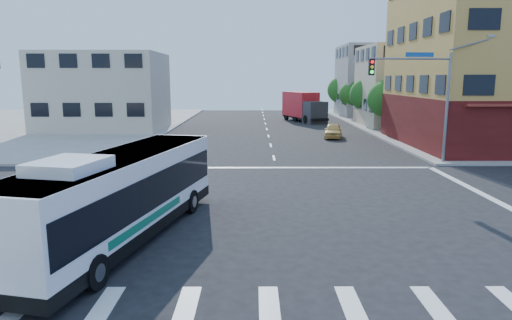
{
  "coord_description": "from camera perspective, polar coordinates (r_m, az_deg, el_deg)",
  "views": [
    {
      "loc": [
        -1.36,
        -18.0,
        5.45
      ],
      "look_at": [
        -1.28,
        3.12,
        1.64
      ],
      "focal_mm": 32.0,
      "sensor_mm": 36.0,
      "label": 1
    }
  ],
  "objects": [
    {
      "name": "ground",
      "position": [
        18.86,
        3.94,
        -6.59
      ],
      "size": [
        120.0,
        120.0,
        0.0
      ],
      "primitive_type": "plane",
      "color": "black",
      "rests_on": "ground"
    },
    {
      "name": "transit_bus",
      "position": [
        15.92,
        -16.39,
        -4.19
      ],
      "size": [
        4.73,
        11.28,
        3.27
      ],
      "rotation": [
        0.0,
        0.0,
        -0.22
      ],
      "color": "black",
      "rests_on": "ground"
    },
    {
      "name": "box_truck",
      "position": [
        58.19,
        5.99,
        6.56
      ],
      "size": [
        5.17,
        8.48,
        3.68
      ],
      "rotation": [
        0.0,
        0.0,
        0.37
      ],
      "color": "#28272C",
      "rests_on": "ground"
    },
    {
      "name": "street_tree_b",
      "position": [
        55.56,
        13.72,
        8.19
      ],
      "size": [
        3.8,
        3.8,
        5.79
      ],
      "color": "#322212",
      "rests_on": "ground"
    },
    {
      "name": "street_tree_d",
      "position": [
        71.19,
        10.63,
        8.79
      ],
      "size": [
        4.0,
        4.0,
        6.03
      ],
      "color": "#322212",
      "rests_on": "ground"
    },
    {
      "name": "street_tree_c",
      "position": [
        63.36,
        11.97,
        8.21
      ],
      "size": [
        3.4,
        3.4,
        5.29
      ],
      "color": "#322212",
      "rests_on": "ground"
    },
    {
      "name": "building_east_near",
      "position": [
        55.13,
        19.43,
        8.68
      ],
      "size": [
        12.06,
        10.06,
        9.0
      ],
      "color": "#BAA98E",
      "rests_on": "ground"
    },
    {
      "name": "building_west",
      "position": [
        50.49,
        -18.49,
        8.07
      ],
      "size": [
        12.06,
        10.06,
        8.0
      ],
      "color": "#BDB69C",
      "rests_on": "ground"
    },
    {
      "name": "parked_car",
      "position": [
        42.59,
        9.62,
        3.63
      ],
      "size": [
        2.22,
        4.1,
        1.32
      ],
      "primitive_type": "imported",
      "rotation": [
        0.0,
        0.0,
        -0.18
      ],
      "color": "#E2B75F",
      "rests_on": "ground"
    },
    {
      "name": "building_east_far",
      "position": [
        68.48,
        15.52,
        9.49
      ],
      "size": [
        12.06,
        10.06,
        10.0
      ],
      "color": "gray",
      "rests_on": "ground"
    },
    {
      "name": "signal_mast_ne",
      "position": [
        30.47,
        20.05,
        8.74
      ],
      "size": [
        7.91,
        1.13,
        8.07
      ],
      "color": "slate",
      "rests_on": "ground"
    },
    {
      "name": "street_tree_a",
      "position": [
        47.84,
        16.01,
        7.61
      ],
      "size": [
        3.6,
        3.6,
        5.53
      ],
      "color": "#322212",
      "rests_on": "ground"
    }
  ]
}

